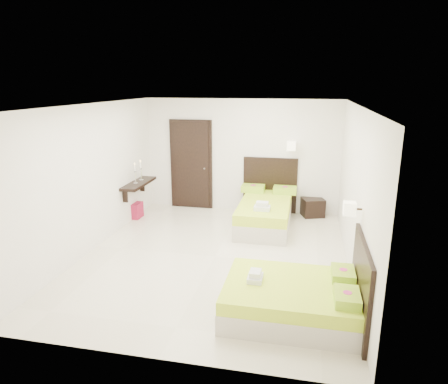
% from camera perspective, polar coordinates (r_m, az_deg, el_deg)
% --- Properties ---
extents(floor, '(5.50, 5.50, 0.00)m').
position_cam_1_polar(floor, '(7.09, -1.30, -9.20)').
color(floor, beige).
rests_on(floor, ground).
extents(bed_single, '(1.24, 2.07, 1.71)m').
position_cam_1_polar(bed_single, '(8.54, 5.94, -2.66)').
color(bed_single, '#BEB5A2').
rests_on(bed_single, ground).
extents(bed_double, '(1.73, 1.47, 1.43)m').
position_cam_1_polar(bed_double, '(5.42, 10.44, -14.66)').
color(bed_double, '#BEB5A2').
rests_on(bed_double, ground).
extents(nightstand, '(0.57, 0.54, 0.41)m').
position_cam_1_polar(nightstand, '(9.30, 12.55, -2.14)').
color(nightstand, black).
rests_on(nightstand, ground).
extents(ottoman, '(0.35, 0.35, 0.34)m').
position_cam_1_polar(ottoman, '(9.22, -12.81, -2.55)').
color(ottoman, maroon).
rests_on(ottoman, ground).
extents(door, '(1.02, 0.15, 2.14)m').
position_cam_1_polar(door, '(9.55, -4.71, 3.87)').
color(door, black).
rests_on(door, ground).
extents(console_shelf, '(0.35, 1.20, 0.78)m').
position_cam_1_polar(console_shelf, '(8.90, -12.15, 1.17)').
color(console_shelf, black).
rests_on(console_shelf, ground).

